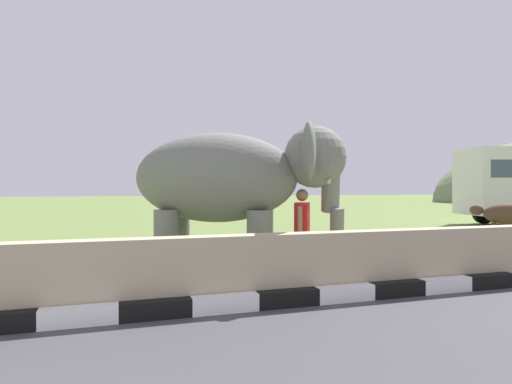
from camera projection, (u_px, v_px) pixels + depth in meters
barrier_parapet at (161, 275)px, 5.76m from camera, size 28.00×0.36×1.00m
elephant at (235, 180)px, 8.17m from camera, size 4.04×3.19×2.83m
person_handler at (302, 228)px, 8.09m from camera, size 0.42×0.58×1.66m
cow_mid at (509, 215)px, 13.00m from camera, size 1.43×1.79×1.23m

